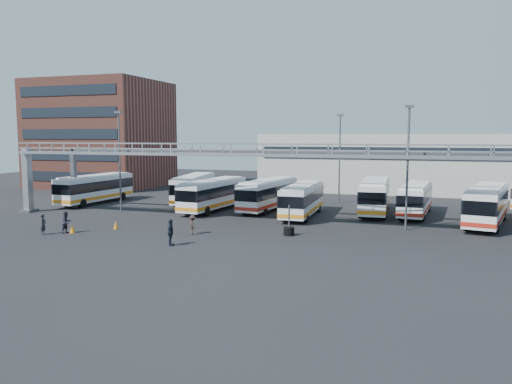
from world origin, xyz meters
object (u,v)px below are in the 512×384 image
(light_pole_left, at_px, (120,156))
(light_pole_mid, at_px, (408,161))
(pedestrian_b, at_px, (66,222))
(tire_stack, at_px, (289,230))
(bus_5, at_px, (302,199))
(cone_left, at_px, (72,229))
(bus_6, at_px, (375,195))
(pedestrian_a, at_px, (43,224))
(bus_8, at_px, (487,204))
(bus_3, at_px, (213,193))
(bus_7, at_px, (415,198))
(pedestrian_c, at_px, (193,225))
(light_pole_back, at_px, (340,154))
(bus_4, at_px, (268,193))
(cone_right, at_px, (116,225))
(bus_0, at_px, (95,188))
(bus_2, at_px, (194,188))

(light_pole_left, height_order, light_pole_mid, same)
(pedestrian_b, height_order, tire_stack, tire_stack)
(bus_5, relative_size, cone_left, 14.73)
(bus_6, height_order, pedestrian_a, bus_6)
(bus_5, distance_m, bus_8, 16.27)
(bus_3, xyz_separation_m, bus_6, (16.06, 3.61, 0.06))
(bus_7, height_order, pedestrian_c, bus_7)
(light_pole_back, height_order, tire_stack, light_pole_back)
(bus_3, bearing_deg, bus_4, 26.40)
(cone_right, bearing_deg, bus_7, 33.26)
(light_pole_mid, distance_m, pedestrian_b, 27.95)
(pedestrian_b, xyz_separation_m, cone_left, (0.33, 0.26, -0.53))
(bus_4, relative_size, pedestrian_b, 6.13)
(bus_4, distance_m, cone_right, 16.79)
(bus_0, bearing_deg, pedestrian_a, -62.47)
(pedestrian_b, bearing_deg, bus_5, -41.30)
(light_pole_left, bearing_deg, bus_7, 14.23)
(light_pole_mid, relative_size, bus_5, 0.98)
(pedestrian_b, bearing_deg, light_pole_back, -28.26)
(bus_5, distance_m, cone_left, 20.96)
(cone_left, bearing_deg, light_pole_back, 55.23)
(bus_2, xyz_separation_m, cone_left, (-1.47, -19.22, -1.46))
(bus_5, distance_m, bus_7, 11.10)
(bus_6, distance_m, pedestrian_c, 20.14)
(light_pole_mid, bearing_deg, bus_8, 35.04)
(bus_3, height_order, cone_left, bus_3)
(light_pole_mid, height_order, tire_stack, light_pole_mid)
(bus_2, height_order, bus_5, bus_2)
(bus_8, bearing_deg, bus_3, -168.99)
(bus_3, xyz_separation_m, pedestrian_b, (-6.20, -14.98, -0.91))
(cone_left, bearing_deg, light_pole_left, 104.11)
(light_pole_back, height_order, bus_2, light_pole_back)
(light_pole_left, distance_m, tire_stack, 21.12)
(bus_5, bearing_deg, bus_7, 19.88)
(bus_7, relative_size, cone_left, 14.61)
(bus_3, relative_size, bus_8, 0.95)
(bus_3, xyz_separation_m, cone_left, (-5.87, -14.72, -1.45))
(bus_3, bearing_deg, bus_8, 4.61)
(bus_3, distance_m, bus_7, 20.26)
(bus_8, distance_m, pedestrian_a, 37.02)
(pedestrian_c, relative_size, tire_stack, 0.64)
(tire_stack, bearing_deg, bus_4, 114.39)
(light_pole_mid, relative_size, tire_stack, 4.25)
(tire_stack, bearing_deg, bus_7, 55.99)
(light_pole_mid, distance_m, tire_stack, 11.36)
(bus_8, xyz_separation_m, cone_left, (-31.80, -14.45, -1.53))
(bus_2, relative_size, bus_6, 0.99)
(bus_3, bearing_deg, bus_7, 14.86)
(bus_3, bearing_deg, bus_5, 0.96)
(bus_2, bearing_deg, light_pole_left, -126.91)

